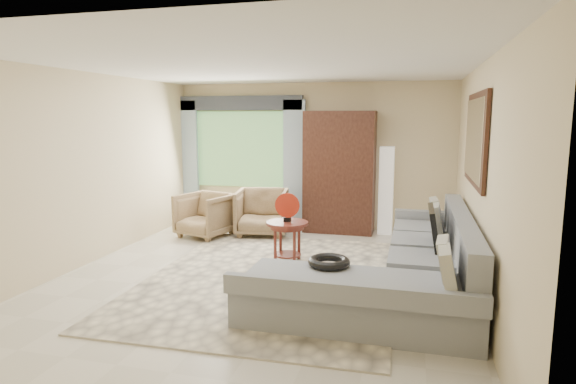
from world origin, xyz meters
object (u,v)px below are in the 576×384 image
(sectional_sofa, at_px, (408,272))
(floor_lamp, at_px, (386,191))
(potted_plant, at_px, (201,212))
(armchair_right, at_px, (262,212))
(armchair_left, at_px, (205,215))
(tv_screen, at_px, (434,228))
(coffee_table, at_px, (287,241))
(armoire, at_px, (340,172))

(sectional_sofa, xyz_separation_m, floor_lamp, (-0.43, 2.96, 0.47))
(potted_plant, height_order, floor_lamp, floor_lamp)
(armchair_right, bearing_deg, armchair_left, -168.85)
(tv_screen, height_order, armchair_right, tv_screen)
(armchair_right, distance_m, potted_plant, 1.33)
(coffee_table, xyz_separation_m, armoire, (0.41, 2.01, 0.75))
(sectional_sofa, bearing_deg, coffee_table, 151.53)
(sectional_sofa, height_order, floor_lamp, floor_lamp)
(tv_screen, relative_size, armchair_left, 0.91)
(potted_plant, xyz_separation_m, floor_lamp, (3.31, 0.31, 0.47))
(coffee_table, xyz_separation_m, armchair_right, (-0.82, 1.41, 0.09))
(sectional_sofa, height_order, armoire, armoire)
(armchair_right, distance_m, armoire, 1.51)
(sectional_sofa, height_order, armchair_left, sectional_sofa)
(coffee_table, distance_m, floor_lamp, 2.44)
(tv_screen, relative_size, armchair_right, 0.85)
(armchair_left, height_order, potted_plant, armchair_left)
(tv_screen, height_order, armoire, armoire)
(armoire, bearing_deg, potted_plant, -174.22)
(armoire, distance_m, floor_lamp, 0.86)
(tv_screen, xyz_separation_m, potted_plant, (-4.01, 2.26, -0.44))
(armchair_left, bearing_deg, sectional_sofa, -13.63)
(armchair_left, xyz_separation_m, potted_plant, (-0.40, 0.69, -0.09))
(coffee_table, height_order, floor_lamp, floor_lamp)
(sectional_sofa, bearing_deg, armchair_left, 149.72)
(coffee_table, bearing_deg, potted_plant, 140.19)
(armchair_left, bearing_deg, coffee_table, -15.31)
(coffee_table, height_order, armchair_left, armchair_left)
(coffee_table, distance_m, armchair_left, 2.02)
(armchair_left, bearing_deg, potted_plant, 136.55)
(potted_plant, bearing_deg, armoire, 5.78)
(floor_lamp, bearing_deg, sectional_sofa, -81.67)
(tv_screen, distance_m, armchair_right, 3.35)
(potted_plant, bearing_deg, coffee_table, -39.81)
(tv_screen, distance_m, armoire, 2.95)
(sectional_sofa, bearing_deg, armoire, 113.06)
(armchair_right, relative_size, floor_lamp, 0.58)
(armchair_left, bearing_deg, floor_lamp, 35.62)
(coffee_table, bearing_deg, armchair_left, 148.04)
(sectional_sofa, bearing_deg, tv_screen, 55.07)
(armchair_right, bearing_deg, armoire, 15.83)
(tv_screen, bearing_deg, coffee_table, 165.11)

